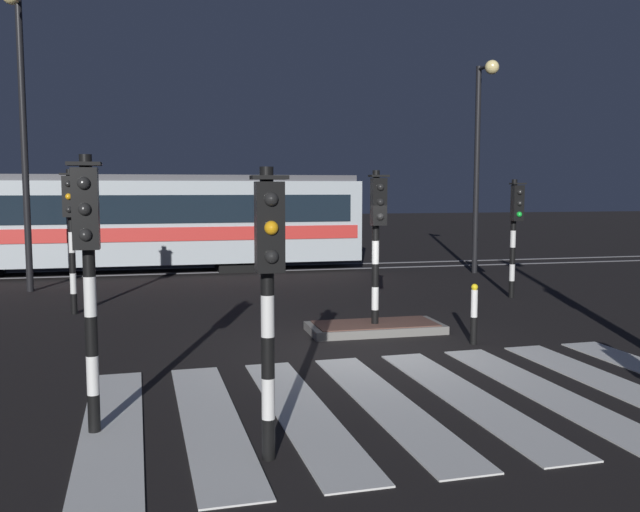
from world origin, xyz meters
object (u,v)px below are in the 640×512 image
street_lamp_trackside_right (481,141)px  street_lamp_trackside_left (21,109)px  traffic_light_median_centre (377,227)px  bollard_island_edge (474,314)px  traffic_light_corner_far_right (515,220)px  tram (110,221)px  traffic_light_corner_near_left (88,252)px  traffic_light_kerb_mid_left (269,270)px  traffic_light_corner_far_left (70,219)px

street_lamp_trackside_right → street_lamp_trackside_left: (-13.70, -0.97, 0.57)m
traffic_light_median_centre → bollard_island_edge: bearing=-42.0°
traffic_light_corner_far_right → tram: (-10.41, 7.77, -0.26)m
traffic_light_corner_near_left → traffic_light_kerb_mid_left: traffic_light_corner_near_left is taller
traffic_light_median_centre → street_lamp_trackside_right: (6.14, 8.08, 2.25)m
traffic_light_kerb_mid_left → bollard_island_edge: traffic_light_kerb_mid_left is taller
traffic_light_median_centre → traffic_light_corner_near_left: traffic_light_corner_near_left is taller
street_lamp_trackside_left → bollard_island_edge: street_lamp_trackside_left is taller
traffic_light_kerb_mid_left → street_lamp_trackside_right: bearing=56.5°
traffic_light_median_centre → tram: (-5.65, 11.04, -0.34)m
traffic_light_corner_near_left → tram: bearing=92.9°
traffic_light_corner_far_right → street_lamp_trackside_right: size_ratio=0.45×
traffic_light_corner_far_left → tram: tram is taller
traffic_light_median_centre → traffic_light_corner_far_left: (-5.99, 3.43, 0.05)m
traffic_light_corner_far_left → bollard_island_edge: traffic_light_corner_far_left is taller
tram → traffic_light_corner_far_left: bearing=-92.5°
traffic_light_corner_far_right → traffic_light_corner_far_left: traffic_light_corner_far_left is taller
traffic_light_kerb_mid_left → traffic_light_corner_far_left: traffic_light_corner_far_left is taller
street_lamp_trackside_right → bollard_island_edge: 11.14m
traffic_light_median_centre → traffic_light_corner_near_left: size_ratio=0.99×
street_lamp_trackside_left → traffic_light_corner_far_right: bearing=-17.3°
traffic_light_corner_near_left → traffic_light_corner_far_right: size_ratio=1.05×
traffic_light_corner_far_right → street_lamp_trackside_left: 13.23m
traffic_light_corner_far_right → tram: bearing=143.2°
bollard_island_edge → street_lamp_trackside_right: bearing=63.3°
traffic_light_kerb_mid_left → street_lamp_trackside_left: size_ratio=0.39×
traffic_light_corner_near_left → traffic_light_kerb_mid_left: size_ratio=1.05×
street_lamp_trackside_left → street_lamp_trackside_right: bearing=4.0°
traffic_light_median_centre → traffic_light_kerb_mid_left: (-3.02, -5.75, -0.08)m
traffic_light_corner_near_left → street_lamp_trackside_left: size_ratio=0.41×
traffic_light_corner_far_right → traffic_light_kerb_mid_left: size_ratio=1.00×
traffic_light_corner_far_right → traffic_light_corner_near_left: bearing=-141.0°
traffic_light_corner_far_left → street_lamp_trackside_left: size_ratio=0.41×
traffic_light_corner_near_left → street_lamp_trackside_left: 12.27m
street_lamp_trackside_right → tram: street_lamp_trackside_right is taller
traffic_light_kerb_mid_left → street_lamp_trackside_left: 13.95m
traffic_light_corner_far_left → street_lamp_trackside_right: street_lamp_trackside_right is taller
traffic_light_median_centre → traffic_light_kerb_mid_left: bearing=-117.7°
street_lamp_trackside_left → tram: street_lamp_trackside_left is taller
traffic_light_corner_near_left → traffic_light_corner_far_left: bearing=98.0°
traffic_light_corner_far_left → tram: 7.62m
bollard_island_edge → traffic_light_corner_near_left: bearing=-152.8°
traffic_light_corner_far_right → street_lamp_trackside_right: street_lamp_trackside_right is taller
bollard_island_edge → traffic_light_median_centre: bearing=138.0°
traffic_light_kerb_mid_left → street_lamp_trackside_left: bearing=109.4°
street_lamp_trackside_right → street_lamp_trackside_left: street_lamp_trackside_left is taller
traffic_light_kerb_mid_left → tram: (-2.63, 16.79, -0.26)m
street_lamp_trackside_right → traffic_light_corner_near_left: bearing=-131.1°
street_lamp_trackside_right → bollard_island_edge: bearing=-116.7°
traffic_light_corner_far_left → street_lamp_trackside_left: 4.87m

